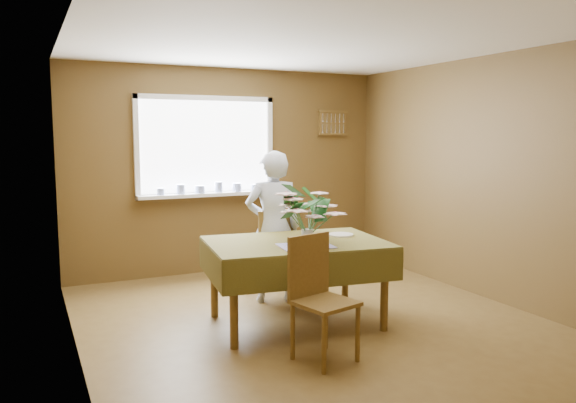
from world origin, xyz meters
name	(u,v)px	position (x,y,z in m)	size (l,w,h in m)	color
floor	(314,323)	(0.00, 0.00, 0.00)	(4.50, 4.50, 0.00)	brown
ceiling	(316,40)	(0.00, 0.00, 2.50)	(4.50, 4.50, 0.00)	white
wall_back	(229,171)	(0.00, 2.25, 1.25)	(4.00, 4.00, 0.00)	brown
wall_front	(518,222)	(0.00, -2.25, 1.25)	(4.00, 4.00, 0.00)	brown
wall_left	(73,197)	(-2.00, 0.00, 1.25)	(4.50, 4.50, 0.00)	brown
wall_right	(486,178)	(2.00, 0.00, 1.25)	(4.50, 4.50, 0.00)	brown
window_assembly	(207,163)	(-0.30, 2.20, 1.35)	(1.72, 0.20, 1.22)	white
spoon_rack	(333,123)	(1.45, 2.22, 1.85)	(0.44, 0.05, 0.33)	brown
dining_table	(296,251)	(-0.15, 0.06, 0.67)	(1.68, 1.25, 0.76)	brown
chair_far	(273,249)	(-0.02, 0.89, 0.51)	(0.41, 0.41, 0.94)	brown
chair_near	(318,292)	(-0.34, -0.70, 0.51)	(0.49, 0.49, 0.94)	brown
seated_woman	(273,227)	(-0.06, 0.77, 0.77)	(0.56, 0.37, 1.54)	white
flower_bouquet	(308,210)	(-0.13, -0.12, 1.06)	(0.54, 0.54, 0.46)	white
side_plate	(341,235)	(0.35, 0.13, 0.76)	(0.24, 0.24, 0.01)	white
table_knife	(322,244)	(-0.02, -0.18, 0.77)	(0.02, 0.22, 0.00)	silver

